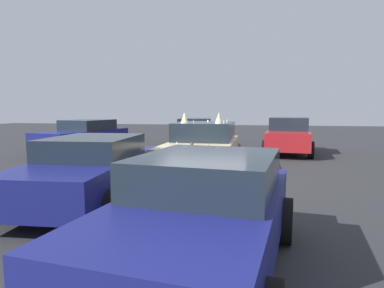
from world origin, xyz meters
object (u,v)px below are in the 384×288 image
object	(u,v)px
parked_sedan_far_left	(93,168)
art_car_decorated	(203,148)
parked_sedan_behind_right	(84,136)
parked_sedan_behind_left	(288,136)
parked_sedan_far_right	(195,133)
parked_sedan_near_left	(204,213)

from	to	relation	value
parked_sedan_far_left	art_car_decorated	bearing A→B (deg)	147.77
parked_sedan_behind_right	parked_sedan_behind_left	xyz separation A→B (m)	(1.43, -8.70, 0.03)
parked_sedan_far_right	parked_sedan_behind_left	distance (m)	4.59
art_car_decorated	parked_sedan_near_left	xyz separation A→B (m)	(-5.85, -0.94, -0.06)
art_car_decorated	parked_sedan_far_left	bearing A→B (deg)	-28.32
art_car_decorated	parked_sedan_behind_right	world-z (taller)	art_car_decorated
parked_sedan_near_left	parked_sedan_behind_left	bearing A→B (deg)	177.47
parked_sedan_far_right	parked_sedan_behind_left	size ratio (longest dim) A/B	1.11
parked_sedan_near_left	parked_sedan_far_right	xyz separation A→B (m)	(12.57, 2.41, 0.03)
art_car_decorated	parked_sedan_far_left	distance (m)	3.73
parked_sedan_far_right	parked_sedan_far_left	distance (m)	9.99
parked_sedan_behind_right	parked_sedan_far_left	size ratio (longest dim) A/B	1.02
parked_sedan_behind_left	parked_sedan_behind_right	bearing A→B (deg)	-74.70
art_car_decorated	parked_sedan_near_left	distance (m)	5.93
parked_sedan_near_left	parked_sedan_behind_right	distance (m)	11.80
art_car_decorated	parked_sedan_behind_left	distance (m)	5.99
art_car_decorated	parked_sedan_far_left	world-z (taller)	art_car_decorated
parked_sedan_near_left	parked_sedan_behind_right	bearing A→B (deg)	-137.68
art_car_decorated	parked_sedan_behind_right	distance (m)	6.96
parked_sedan_near_left	parked_sedan_far_left	world-z (taller)	parked_sedan_near_left
parked_sedan_far_right	parked_sedan_far_left	world-z (taller)	parked_sedan_far_right
parked_sedan_behind_right	parked_sedan_far_right	world-z (taller)	parked_sedan_far_right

